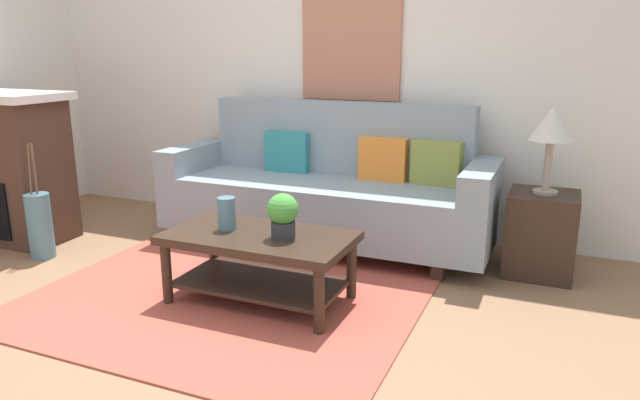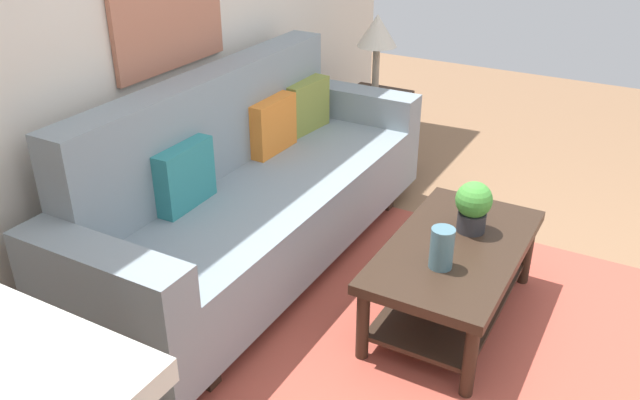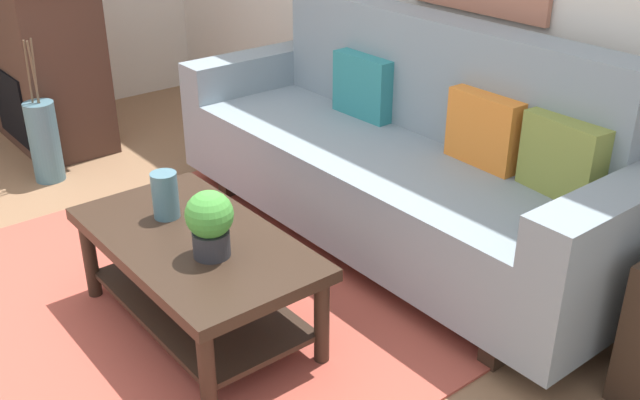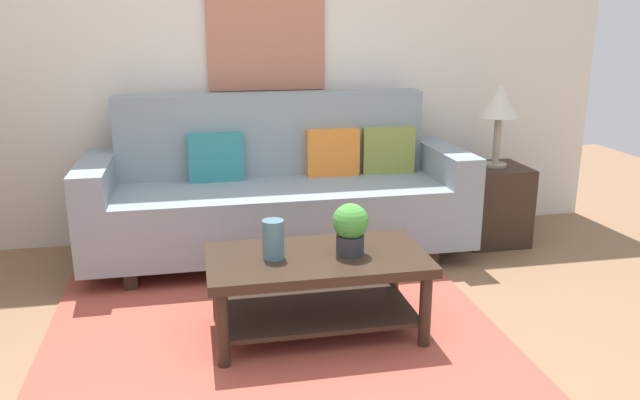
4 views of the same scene
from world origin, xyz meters
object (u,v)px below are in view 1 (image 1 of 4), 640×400
(throw_pillow_teal, at_px, (288,152))
(floor_vase, at_px, (40,226))
(tabletop_vase, at_px, (226,213))
(table_lamp, at_px, (552,127))
(throw_pillow_orange, at_px, (383,159))
(coffee_table, at_px, (260,252))
(potted_plant_tabletop, at_px, (283,214))
(side_table, at_px, (541,234))
(couch, at_px, (328,190))
(fireplace, at_px, (7,166))
(throw_pillow_olive, at_px, (437,163))
(framed_painting, at_px, (351,48))

(throw_pillow_teal, relative_size, floor_vase, 0.75)
(tabletop_vase, distance_m, table_lamp, 2.13)
(throw_pillow_teal, relative_size, tabletop_vase, 1.84)
(throw_pillow_orange, height_order, coffee_table, throw_pillow_orange)
(potted_plant_tabletop, bearing_deg, side_table, 40.64)
(coffee_table, bearing_deg, tabletop_vase, 179.48)
(couch, bearing_deg, floor_vase, -148.52)
(fireplace, height_order, floor_vase, fireplace)
(throw_pillow_teal, xyz_separation_m, table_lamp, (1.95, -0.14, 0.31))
(potted_plant_tabletop, bearing_deg, throw_pillow_olive, 65.34)
(table_lamp, xyz_separation_m, fireplace, (-3.92, -0.83, -0.41))
(throw_pillow_orange, bearing_deg, coffee_table, -105.83)
(throw_pillow_teal, xyz_separation_m, side_table, (1.95, -0.14, -0.40))
(coffee_table, distance_m, framed_painting, 1.99)
(throw_pillow_orange, bearing_deg, fireplace, -160.76)
(throw_pillow_olive, xyz_separation_m, table_lamp, (0.75, -0.14, 0.31))
(potted_plant_tabletop, xyz_separation_m, table_lamp, (1.35, 1.15, 0.42))
(throw_pillow_olive, height_order, side_table, throw_pillow_olive)
(coffee_table, height_order, potted_plant_tabletop, potted_plant_tabletop)
(fireplace, relative_size, framed_painting, 1.41)
(couch, xyz_separation_m, tabletop_vase, (-0.19, -1.15, 0.10))
(couch, bearing_deg, coffee_table, -88.19)
(side_table, xyz_separation_m, framed_painting, (-1.55, 0.48, 1.20))
(tabletop_vase, bearing_deg, throw_pillow_olive, 52.37)
(couch, xyz_separation_m, floor_vase, (-1.80, -1.10, -0.19))
(potted_plant_tabletop, xyz_separation_m, side_table, (1.35, 1.15, -0.29))
(throw_pillow_teal, xyz_separation_m, tabletop_vase, (0.21, -1.27, -0.15))
(coffee_table, distance_m, fireplace, 2.44)
(couch, height_order, fireplace, fireplace)
(tabletop_vase, distance_m, potted_plant_tabletop, 0.39)
(floor_vase, bearing_deg, throw_pillow_orange, 29.14)
(throw_pillow_orange, relative_size, side_table, 0.64)
(throw_pillow_teal, relative_size, throw_pillow_olive, 1.00)
(throw_pillow_olive, distance_m, fireplace, 3.31)
(potted_plant_tabletop, distance_m, framed_painting, 1.88)
(throw_pillow_olive, bearing_deg, coffee_table, -120.78)
(coffee_table, distance_m, side_table, 1.89)
(throw_pillow_teal, bearing_deg, throw_pillow_orange, 0.00)
(throw_pillow_teal, bearing_deg, potted_plant_tabletop, -65.04)
(throw_pillow_olive, distance_m, tabletop_vase, 1.62)
(tabletop_vase, relative_size, fireplace, 0.17)
(couch, bearing_deg, throw_pillow_olive, 8.84)
(throw_pillow_teal, distance_m, table_lamp, 1.98)
(table_lamp, bearing_deg, throw_pillow_olive, 169.59)
(fireplace, height_order, framed_painting, framed_painting)
(side_table, xyz_separation_m, floor_vase, (-3.35, -1.09, -0.04))
(throw_pillow_olive, bearing_deg, fireplace, -163.03)
(throw_pillow_teal, height_order, tabletop_vase, throw_pillow_teal)
(table_lamp, bearing_deg, potted_plant_tabletop, -139.36)
(floor_vase, bearing_deg, throw_pillow_teal, 41.19)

